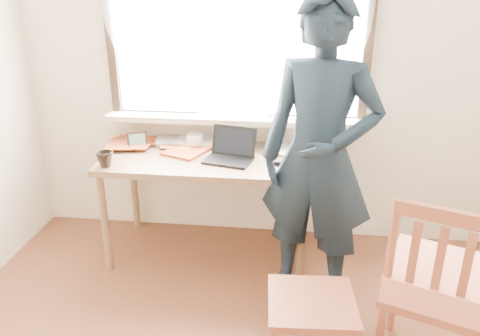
# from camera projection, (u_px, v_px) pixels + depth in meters

# --- Properties ---
(room_shell) EXTENTS (3.52, 4.02, 2.61)m
(room_shell) POSITION_uv_depth(u_px,v_px,m) (222.00, 56.00, 1.46)
(room_shell) COLOR beige
(room_shell) RESTS_ON ground
(desk) EXTENTS (1.39, 0.70, 0.75)m
(desk) POSITION_uv_depth(u_px,v_px,m) (208.00, 167.00, 3.18)
(desk) COLOR brown
(desk) RESTS_ON ground
(laptop) EXTENTS (0.35, 0.31, 0.21)m
(laptop) POSITION_uv_depth(u_px,v_px,m) (231.00, 152.00, 3.08)
(laptop) COLOR black
(laptop) RESTS_ON desk
(mug_white) EXTENTS (0.17, 0.17, 0.10)m
(mug_white) POSITION_uv_depth(u_px,v_px,m) (195.00, 141.00, 3.30)
(mug_white) COLOR white
(mug_white) RESTS_ON desk
(mug_dark) EXTENTS (0.11, 0.11, 0.10)m
(mug_dark) POSITION_uv_depth(u_px,v_px,m) (105.00, 159.00, 2.96)
(mug_dark) COLOR black
(mug_dark) RESTS_ON desk
(mouse) EXTENTS (0.09, 0.06, 0.03)m
(mouse) POSITION_uv_depth(u_px,v_px,m) (276.00, 162.00, 3.00)
(mouse) COLOR black
(mouse) RESTS_ON desk
(desk_clutter) EXTENTS (0.78, 0.54, 0.04)m
(desk_clutter) POSITION_uv_depth(u_px,v_px,m) (181.00, 143.00, 3.35)
(desk_clutter) COLOR white
(desk_clutter) RESTS_ON desk
(book_a) EXTENTS (0.27, 0.30, 0.02)m
(book_a) POSITION_uv_depth(u_px,v_px,m) (154.00, 141.00, 3.40)
(book_a) COLOR white
(book_a) RESTS_ON desk
(book_b) EXTENTS (0.26, 0.29, 0.02)m
(book_b) POSITION_uv_depth(u_px,v_px,m) (272.00, 147.00, 3.30)
(book_b) COLOR white
(book_b) RESTS_ON desk
(picture_frame) EXTENTS (0.14, 0.07, 0.11)m
(picture_frame) POSITION_uv_depth(u_px,v_px,m) (137.00, 141.00, 3.27)
(picture_frame) COLOR black
(picture_frame) RESTS_ON desk
(work_chair) EXTENTS (0.44, 0.43, 0.43)m
(work_chair) POSITION_uv_depth(u_px,v_px,m) (311.00, 311.00, 2.27)
(work_chair) COLOR brown
(work_chair) RESTS_ON ground
(side_chair) EXTENTS (0.59, 0.58, 0.99)m
(side_chair) POSITION_uv_depth(u_px,v_px,m) (436.00, 283.00, 2.22)
(side_chair) COLOR brown
(side_chair) RESTS_ON ground
(person) EXTENTS (0.76, 0.60, 1.83)m
(person) POSITION_uv_depth(u_px,v_px,m) (319.00, 158.00, 2.63)
(person) COLOR black
(person) RESTS_ON ground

